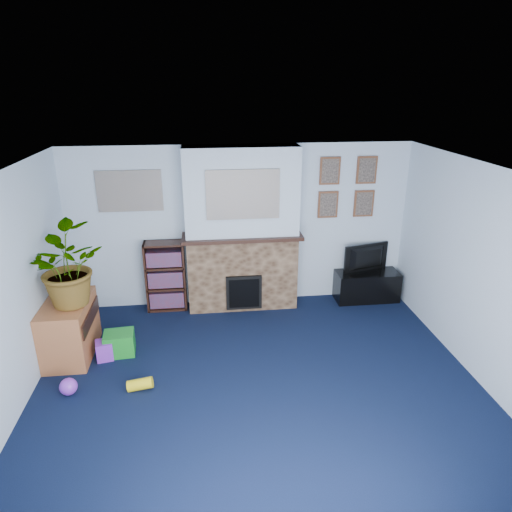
{
  "coord_description": "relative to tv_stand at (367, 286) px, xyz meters",
  "views": [
    {
      "loc": [
        -0.53,
        -4.18,
        3.22
      ],
      "look_at": [
        0.08,
        0.98,
        1.22
      ],
      "focal_mm": 32.0,
      "sensor_mm": 36.0,
      "label": 1
    }
  ],
  "objects": [
    {
      "name": "floor",
      "position": [
        -1.94,
        -2.03,
        -0.23
      ],
      "size": [
        5.0,
        4.5,
        0.01
      ],
      "primitive_type": "cube",
      "color": "black",
      "rests_on": "ground"
    },
    {
      "name": "ceiling",
      "position": [
        -1.94,
        -2.03,
        2.17
      ],
      "size": [
        5.0,
        4.5,
        0.01
      ],
      "primitive_type": "cube",
      "color": "white",
      "rests_on": "wall_back"
    },
    {
      "name": "wall_back",
      "position": [
        -1.94,
        0.22,
        0.97
      ],
      "size": [
        5.0,
        0.04,
        2.4
      ],
      "primitive_type": "cube",
      "color": "silver",
      "rests_on": "ground"
    },
    {
      "name": "wall_front",
      "position": [
        -1.94,
        -4.28,
        0.97
      ],
      "size": [
        5.0,
        0.04,
        2.4
      ],
      "primitive_type": "cube",
      "color": "silver",
      "rests_on": "ground"
    },
    {
      "name": "wall_left",
      "position": [
        -4.44,
        -2.03,
        0.97
      ],
      "size": [
        0.04,
        4.5,
        2.4
      ],
      "primitive_type": "cube",
      "color": "silver",
      "rests_on": "ground"
    },
    {
      "name": "wall_right",
      "position": [
        0.56,
        -2.03,
        0.97
      ],
      "size": [
        0.04,
        4.5,
        2.4
      ],
      "primitive_type": "cube",
      "color": "silver",
      "rests_on": "ground"
    },
    {
      "name": "chimney_breast",
      "position": [
        -1.94,
        0.02,
        0.96
      ],
      "size": [
        1.72,
        0.5,
        2.4
      ],
      "color": "brown",
      "rests_on": "ground"
    },
    {
      "name": "collage_main",
      "position": [
        -1.94,
        -0.19,
        1.55
      ],
      "size": [
        1.0,
        0.03,
        0.68
      ],
      "primitive_type": "cube",
      "color": "gray",
      "rests_on": "chimney_breast"
    },
    {
      "name": "collage_left",
      "position": [
        -3.49,
        0.21,
        1.55
      ],
      "size": [
        0.9,
        0.03,
        0.58
      ],
      "primitive_type": "cube",
      "color": "gray",
      "rests_on": "wall_back"
    },
    {
      "name": "portrait_tl",
      "position": [
        -0.64,
        0.2,
        1.77
      ],
      "size": [
        0.3,
        0.03,
        0.4
      ],
      "primitive_type": "cube",
      "color": "brown",
      "rests_on": "wall_back"
    },
    {
      "name": "portrait_tr",
      "position": [
        -0.09,
        0.2,
        1.77
      ],
      "size": [
        0.3,
        0.03,
        0.4
      ],
      "primitive_type": "cube",
      "color": "brown",
      "rests_on": "wall_back"
    },
    {
      "name": "portrait_bl",
      "position": [
        -0.64,
        0.2,
        1.27
      ],
      "size": [
        0.3,
        0.03,
        0.4
      ],
      "primitive_type": "cube",
      "color": "brown",
      "rests_on": "wall_back"
    },
    {
      "name": "portrait_br",
      "position": [
        -0.09,
        0.2,
        1.27
      ],
      "size": [
        0.3,
        0.03,
        0.4
      ],
      "primitive_type": "cube",
      "color": "brown",
      "rests_on": "wall_back"
    },
    {
      "name": "tv_stand",
      "position": [
        0.0,
        0.0,
        0.0
      ],
      "size": [
        0.97,
        0.41,
        0.46
      ],
      "primitive_type": "cube",
      "color": "black",
      "rests_on": "ground"
    },
    {
      "name": "television",
      "position": [
        0.0,
        0.02,
        0.45
      ],
      "size": [
        0.75,
        0.28,
        0.43
      ],
      "primitive_type": "imported",
      "rotation": [
        0.0,
        0.0,
        3.39
      ],
      "color": "black",
      "rests_on": "tv_stand"
    },
    {
      "name": "bookshelf",
      "position": [
        -3.07,
        0.08,
        0.28
      ],
      "size": [
        0.58,
        0.28,
        1.05
      ],
      "color": "black",
      "rests_on": "ground"
    },
    {
      "name": "sideboard",
      "position": [
        -4.18,
        -1.05,
        0.12
      ],
      "size": [
        0.52,
        0.93,
        0.72
      ],
      "primitive_type": "cube",
      "color": "#A45D34",
      "rests_on": "ground"
    },
    {
      "name": "potted_plant",
      "position": [
        -4.13,
        -1.1,
        0.97
      ],
      "size": [
        1.13,
        1.13,
        0.95
      ],
      "primitive_type": "imported",
      "rotation": [
        0.0,
        0.0,
        2.38
      ],
      "color": "#26661E",
      "rests_on": "sideboard"
    },
    {
      "name": "mantel_clock",
      "position": [
        -2.0,
        -0.03,
        1.0
      ],
      "size": [
        0.1,
        0.06,
        0.14
      ],
      "primitive_type": "cube",
      "color": "gold",
      "rests_on": "chimney_breast"
    },
    {
      "name": "mantel_candle",
      "position": [
        -1.6,
        -0.03,
        1.01
      ],
      "size": [
        0.05,
        0.05,
        0.16
      ],
      "primitive_type": "cylinder",
      "color": "#B2BFC6",
      "rests_on": "chimney_breast"
    },
    {
      "name": "mantel_teddy",
      "position": [
        -2.47,
        -0.03,
        0.99
      ],
      "size": [
        0.12,
        0.12,
        0.12
      ],
      "primitive_type": "sphere",
      "color": "gray",
      "rests_on": "chimney_breast"
    },
    {
      "name": "mantel_can",
      "position": [
        -1.18,
        -0.03,
        0.99
      ],
      "size": [
        0.05,
        0.05,
        0.11
      ],
      "primitive_type": "cylinder",
      "color": "purple",
      "rests_on": "chimney_breast"
    },
    {
      "name": "green_crate",
      "position": [
        -3.59,
        -1.11,
        -0.09
      ],
      "size": [
        0.39,
        0.32,
        0.29
      ],
      "primitive_type": "cube",
      "rotation": [
        0.0,
        0.0,
        0.09
      ],
      "color": "#198C26",
      "rests_on": "ground"
    },
    {
      "name": "toy_ball",
      "position": [
        -4.02,
        -1.87,
        -0.14
      ],
      "size": [
        0.19,
        0.19,
        0.19
      ],
      "primitive_type": "sphere",
      "color": "purple",
      "rests_on": "ground"
    },
    {
      "name": "toy_block",
      "position": [
        -3.76,
        -1.21,
        -0.12
      ],
      "size": [
        0.23,
        0.23,
        0.24
      ],
      "primitive_type": "cube",
      "rotation": [
        0.0,
        0.0,
        0.21
      ],
      "color": "purple",
      "rests_on": "ground"
    },
    {
      "name": "toy_tube",
      "position": [
        -3.26,
        -1.88,
        -0.16
      ],
      "size": [
        0.29,
        0.13,
        0.17
      ],
      "primitive_type": "cylinder",
      "rotation": [
        0.0,
        1.43,
        0.0
      ],
      "color": "yellow",
      "rests_on": "ground"
    }
  ]
}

